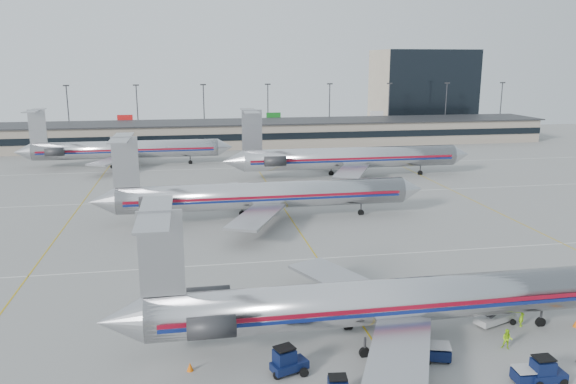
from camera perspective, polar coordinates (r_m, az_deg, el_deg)
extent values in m
plane|color=gray|center=(53.24, 5.49, -10.34)|extent=(260.00, 260.00, 0.00)
cube|color=silver|center=(62.24, 3.02, -6.76)|extent=(160.00, 0.15, 0.02)
cube|color=gray|center=(146.75, -4.77, 5.91)|extent=(160.00, 16.00, 6.00)
cube|color=black|center=(138.73, -4.45, 5.59)|extent=(160.00, 0.20, 1.60)
cube|color=#2D2D30|center=(146.40, -4.79, 7.11)|extent=(162.00, 17.00, 0.30)
cylinder|color=#38383D|center=(162.68, -21.41, 7.35)|extent=(0.30, 0.30, 15.00)
cube|color=#2D2D30|center=(162.23, -21.63, 10.02)|extent=(1.60, 0.40, 0.35)
cylinder|color=#38383D|center=(160.17, -15.03, 7.73)|extent=(0.30, 0.30, 15.00)
cube|color=#2D2D30|center=(159.70, -15.19, 10.44)|extent=(1.60, 0.40, 0.35)
cylinder|color=#38383D|center=(159.65, -8.53, 8.01)|extent=(0.30, 0.30, 15.00)
cube|color=#2D2D30|center=(159.19, -8.62, 10.73)|extent=(1.60, 0.40, 0.35)
cylinder|color=#38383D|center=(161.16, -2.05, 8.19)|extent=(0.30, 0.30, 15.00)
cube|color=#2D2D30|center=(160.70, -2.08, 10.89)|extent=(1.60, 0.40, 0.35)
cylinder|color=#38383D|center=(164.64, 4.23, 8.26)|extent=(0.30, 0.30, 15.00)
cube|color=#2D2D30|center=(164.18, 4.27, 10.91)|extent=(1.60, 0.40, 0.35)
cylinder|color=#38383D|center=(169.95, 10.18, 8.24)|extent=(0.30, 0.30, 15.00)
cube|color=#2D2D30|center=(169.52, 10.28, 10.80)|extent=(1.60, 0.40, 0.35)
cylinder|color=#38383D|center=(176.95, 15.72, 8.15)|extent=(0.30, 0.30, 15.00)
cube|color=#2D2D30|center=(176.53, 15.87, 10.60)|extent=(1.60, 0.40, 0.35)
cylinder|color=#38383D|center=(185.44, 20.79, 7.99)|extent=(0.30, 0.30, 15.00)
cube|color=#2D2D30|center=(185.04, 20.98, 10.33)|extent=(1.60, 0.40, 0.35)
cube|color=tan|center=(190.77, 13.44, 10.10)|extent=(30.00, 20.00, 25.00)
cylinder|color=silver|center=(44.54, 10.48, -10.81)|extent=(36.90, 3.41, 3.41)
cone|color=#A9A9AE|center=(42.32, -16.65, -12.48)|extent=(3.32, 3.41, 3.41)
cube|color=maroon|center=(43.03, 11.30, -11.52)|extent=(35.05, 0.05, 0.32)
cube|color=navy|center=(43.18, 11.28, -11.97)|extent=(35.05, 0.05, 0.26)
cube|color=#A9A9AE|center=(49.99, 5.83, -9.08)|extent=(8.58, 12.51, 0.30)
cube|color=#A9A9AE|center=(38.95, 11.20, -16.03)|extent=(8.58, 12.51, 0.30)
cube|color=#A9A9AE|center=(40.24, -12.77, -6.14)|extent=(3.14, 0.23, 6.27)
cube|color=#A9A9AE|center=(39.40, -13.38, -2.09)|extent=(2.21, 9.69, 0.17)
cylinder|color=#2D2D30|center=(44.29, -8.08, -10.46)|extent=(3.32, 1.57, 1.57)
cylinder|color=#2D2D30|center=(39.52, -7.78, -13.48)|extent=(3.32, 1.57, 1.57)
cylinder|color=#2D2D30|center=(51.26, 24.31, -11.53)|extent=(0.18, 0.18, 1.52)
cylinder|color=#2D2D30|center=(42.89, 7.81, -15.35)|extent=(0.18, 0.18, 1.52)
cylinder|color=#2D2D30|center=(46.65, 6.12, -12.85)|extent=(0.18, 0.18, 1.52)
cylinder|color=black|center=(51.44, 24.26, -11.97)|extent=(0.83, 0.28, 0.83)
cylinder|color=silver|center=(76.42, -2.36, -0.33)|extent=(39.11, 3.62, 3.62)
cone|color=silver|center=(81.88, 12.44, 0.27)|extent=(3.13, 3.62, 3.62)
cone|color=#A9A9AE|center=(76.64, -18.36, -0.96)|extent=(3.52, 3.62, 3.62)
cube|color=maroon|center=(74.64, -2.17, -0.54)|extent=(37.15, 0.05, 0.34)
cube|color=navy|center=(74.73, -2.17, -0.83)|extent=(37.15, 0.05, 0.27)
cube|color=#A9A9AE|center=(83.05, -4.33, 0.03)|extent=(9.09, 13.26, 0.31)
cube|color=#A9A9AE|center=(69.85, -3.18, -2.45)|extent=(9.09, 13.26, 0.31)
cube|color=#A9A9AE|center=(75.20, -16.20, 2.93)|extent=(3.32, 0.24, 6.65)
cube|color=#A9A9AE|center=(74.78, -16.58, 5.28)|extent=(2.35, 10.27, 0.18)
cylinder|color=#2D2D30|center=(78.57, -13.30, -0.08)|extent=(3.52, 1.66, 1.66)
cylinder|color=#2D2D30|center=(73.16, -13.52, -1.06)|extent=(3.52, 1.66, 1.66)
cylinder|color=#2D2D30|center=(79.99, 7.42, -1.76)|extent=(0.20, 0.20, 1.61)
cylinder|color=#2D2D30|center=(74.50, -4.34, -2.79)|extent=(0.20, 0.20, 1.61)
cylinder|color=#2D2D30|center=(79.01, -4.68, -1.88)|extent=(0.20, 0.20, 1.61)
cylinder|color=black|center=(80.11, 7.41, -2.08)|extent=(0.88, 0.29, 0.88)
cylinder|color=silver|center=(105.48, 6.45, 3.47)|extent=(40.31, 3.92, 3.92)
cone|color=silver|center=(113.59, 17.11, 3.66)|extent=(3.39, 3.92, 3.92)
cone|color=#A9A9AE|center=(101.49, -5.60, 3.12)|extent=(3.82, 3.92, 3.92)
cube|color=maroon|center=(103.59, 6.76, 3.38)|extent=(38.29, 0.05, 0.37)
cube|color=navy|center=(103.66, 6.76, 3.15)|extent=(38.29, 0.05, 0.30)
cube|color=#A9A9AE|center=(112.15, 4.33, 3.54)|extent=(9.87, 14.38, 0.34)
cube|color=#A9A9AE|center=(98.06, 6.47, 2.12)|extent=(9.87, 14.38, 0.34)
cube|color=#A9A9AE|center=(101.01, -3.68, 6.30)|extent=(3.61, 0.27, 7.21)
cube|color=#A9A9AE|center=(100.64, -3.89, 8.21)|extent=(2.55, 11.14, 0.19)
cylinder|color=#2D2D30|center=(105.18, -1.81, 3.70)|extent=(3.82, 1.80, 1.80)
cylinder|color=#2D2D30|center=(99.29, -1.31, 3.14)|extent=(3.82, 1.80, 1.80)
cylinder|color=#2D2D30|center=(110.64, 13.29, 2.16)|extent=(0.21, 0.21, 1.75)
cylinder|color=#2D2D30|center=(102.72, 5.11, 1.64)|extent=(0.21, 0.21, 1.75)
cylinder|color=#2D2D30|center=(107.55, 4.40, 2.17)|extent=(0.21, 0.21, 1.75)
cylinder|color=black|center=(110.74, 13.27, 1.90)|extent=(0.95, 0.32, 0.95)
cylinder|color=silver|center=(121.45, -15.99, 4.18)|extent=(37.33, 3.63, 3.63)
cone|color=silver|center=(121.03, -6.40, 4.57)|extent=(3.14, 3.63, 3.63)
cone|color=#A9A9AE|center=(125.24, -25.34, 3.68)|extent=(3.54, 3.63, 3.63)
cube|color=maroon|center=(119.63, -16.08, 4.11)|extent=(35.47, 0.05, 0.34)
cube|color=navy|center=(119.69, -16.07, 3.93)|extent=(35.47, 0.05, 0.28)
cube|color=#A9A9AE|center=(128.57, -16.54, 4.16)|extent=(9.14, 13.32, 0.31)
cube|color=#A9A9AE|center=(115.08, -17.26, 3.13)|extent=(9.14, 13.32, 0.31)
cube|color=#A9A9AE|center=(123.80, -24.11, 6.12)|extent=(3.34, 0.25, 6.68)
cube|color=#A9A9AE|center=(123.59, -24.38, 7.55)|extent=(2.36, 10.32, 0.18)
cylinder|color=#2D2D30|center=(126.31, -22.10, 4.18)|extent=(3.54, 1.67, 1.67)
cylinder|color=#2D2D30|center=(120.90, -22.63, 3.78)|extent=(3.54, 1.67, 1.67)
cylinder|color=#2D2D30|center=(121.20, -9.89, 3.21)|extent=(0.20, 0.20, 1.62)
cylinder|color=#2D2D30|center=(119.90, -17.42, 2.70)|extent=(0.20, 0.20, 1.62)
cylinder|color=#2D2D30|center=(124.51, -17.16, 3.08)|extent=(0.20, 0.20, 1.62)
cylinder|color=black|center=(121.28, -9.88, 2.99)|extent=(0.88, 0.29, 0.88)
cube|color=#091235|center=(40.58, 0.15, -17.20)|extent=(2.80, 2.05, 0.57)
cube|color=#091235|center=(40.19, -0.35, -16.40)|extent=(1.68, 1.55, 1.03)
cube|color=black|center=(39.86, -0.36, -15.54)|extent=(1.61, 1.47, 0.09)
cylinder|color=black|center=(41.37, 1.30, -17.06)|extent=(0.64, 0.21, 0.64)
cylinder|color=black|center=(40.41, 1.64, -17.86)|extent=(0.64, 0.21, 0.64)
cylinder|color=black|center=(41.10, -1.32, -17.29)|extent=(0.64, 0.21, 0.64)
cylinder|color=black|center=(40.12, -1.05, -18.10)|extent=(0.64, 0.21, 0.64)
cube|color=black|center=(37.26, 5.09, -18.22)|extent=(1.26, 1.09, 0.08)
cube|color=#091235|center=(43.12, 24.77, -16.58)|extent=(2.48, 1.27, 0.56)
cube|color=#091235|center=(42.63, 24.47, -15.87)|extent=(1.36, 1.14, 1.01)
cube|color=black|center=(42.32, 24.56, -15.07)|extent=(1.30, 1.08, 0.09)
cylinder|color=black|center=(44.14, 25.31, -16.37)|extent=(0.63, 0.20, 0.63)
cylinder|color=black|center=(43.36, 26.19, -17.01)|extent=(0.63, 0.20, 0.63)
cylinder|color=black|center=(43.19, 23.27, -16.83)|extent=(0.63, 0.20, 0.63)
cube|color=#091235|center=(42.71, 23.25, -16.78)|extent=(2.07, 1.48, 0.74)
cube|color=#9D9D9D|center=(42.46, 23.32, -16.16)|extent=(2.07, 1.48, 0.06)
cylinder|color=black|center=(43.68, 23.62, -16.70)|extent=(0.38, 0.15, 0.38)
cylinder|color=black|center=(42.94, 21.91, -17.08)|extent=(0.38, 0.15, 0.38)
cube|color=#091235|center=(43.51, 14.69, -15.46)|extent=(2.47, 2.03, 0.79)
cube|color=#9D9D9D|center=(43.25, 14.74, -14.80)|extent=(2.47, 2.03, 0.07)
cylinder|color=black|center=(44.51, 15.28, -15.42)|extent=(0.41, 0.16, 0.41)
cylinder|color=black|center=(43.54, 15.99, -16.15)|extent=(0.41, 0.16, 0.41)
cylinder|color=black|center=(43.90, 13.34, -15.72)|extent=(0.41, 0.16, 0.41)
cylinder|color=black|center=(42.92, 14.02, -16.47)|extent=(0.41, 0.16, 0.41)
cube|color=#9D9D9D|center=(50.46, 20.26, -11.93)|extent=(3.90, 2.51, 0.51)
cube|color=#2D2D30|center=(50.29, 20.97, -10.61)|extent=(3.81, 2.14, 1.31)
cylinder|color=black|center=(51.62, 21.22, -11.68)|extent=(0.51, 0.16, 0.51)
cylinder|color=black|center=(50.76, 21.88, -12.17)|extent=(0.51, 0.16, 0.51)
cylinder|color=black|center=(50.36, 18.58, -12.10)|extent=(0.51, 0.16, 0.51)
cylinder|color=black|center=(49.48, 19.21, -12.62)|extent=(0.51, 0.16, 0.51)
imported|color=#92D914|center=(50.60, 22.66, -11.60)|extent=(0.70, 0.72, 1.67)
imported|color=#9EE215|center=(46.54, 21.37, -13.76)|extent=(0.96, 0.92, 1.57)
cone|color=#DF5C07|center=(52.51, 27.22, -11.78)|extent=(0.53, 0.53, 0.63)
cone|color=#DF5C07|center=(41.62, -9.92, -17.08)|extent=(0.61, 0.61, 0.63)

